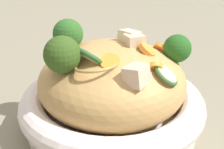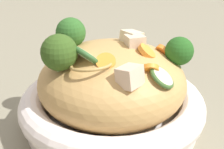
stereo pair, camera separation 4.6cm
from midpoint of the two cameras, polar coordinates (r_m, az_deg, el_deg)
The scene contains 7 objects.
ground_plane at distance 0.50m, azimuth -2.66°, elevation -8.80°, with size 3.00×3.00×0.00m, color gray.
serving_bowl at distance 0.49m, azimuth -2.72°, elevation -5.91°, with size 0.28×0.28×0.06m.
noodle_heap at distance 0.47m, azimuth -2.83°, elevation -1.28°, with size 0.21×0.21×0.11m.
broccoli_florets at distance 0.44m, azimuth -5.95°, elevation 4.97°, with size 0.22×0.12×0.07m.
carrot_coins at distance 0.43m, azimuth 2.79°, elevation 3.23°, with size 0.12×0.08×0.03m.
zucchini_slices at distance 0.41m, azimuth -2.66°, elevation 1.95°, with size 0.14×0.10×0.05m.
chicken_chunks at distance 0.43m, azimuth 0.74°, elevation 4.04°, with size 0.06×0.13×0.04m.
Camera 1 is at (0.13, 0.40, 0.28)m, focal length 51.36 mm.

